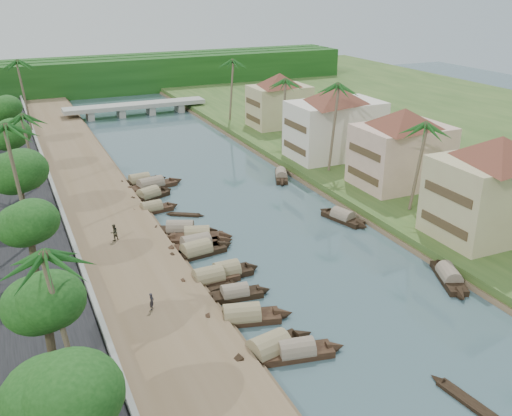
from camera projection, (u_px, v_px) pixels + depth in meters
name	position (u px, v px, depth m)	size (l,w,h in m)	color
ground	(316.00, 271.00, 53.35)	(220.00, 220.00, 0.00)	#3C545A
left_bank	(103.00, 219.00, 63.99)	(10.00, 180.00, 0.80)	brown
right_bank	(364.00, 176.00, 77.29)	(16.00, 180.00, 1.20)	#2D4A1D
road	(22.00, 229.00, 60.62)	(8.00, 180.00, 1.40)	black
retaining_wall	(63.00, 217.00, 62.02)	(0.40, 180.00, 1.10)	slate
treeline	(108.00, 75.00, 136.37)	(120.00, 14.00, 8.00)	#123A0F
bridge	(136.00, 107.00, 113.56)	(28.00, 4.00, 2.40)	gray
building_near	(495.00, 185.00, 56.53)	(14.85, 14.85, 10.20)	tan
building_mid	(402.00, 146.00, 70.53)	(14.11, 14.11, 9.70)	beige
building_far	(335.00, 121.00, 81.88)	(15.59, 15.59, 10.20)	beige
building_distant	(279.00, 99.00, 99.36)	(12.62, 12.62, 9.20)	tan
sampan_0	(296.00, 352.00, 41.11)	(7.78, 2.95, 2.04)	black
sampan_1	(269.00, 350.00, 41.32)	(8.54, 3.47, 2.45)	black
sampan_2	(242.00, 317.00, 45.36)	(8.73, 3.83, 2.25)	black
sampan_3	(235.00, 294.00, 48.66)	(6.76, 2.15, 1.85)	black
sampan_4	(209.00, 279.00, 51.15)	(7.73, 2.02, 2.20)	black
sampan_5	(227.00, 272.00, 52.28)	(6.62, 1.90, 2.13)	black
sampan_6	(196.00, 246.00, 57.34)	(8.33, 2.37, 2.44)	black
sampan_7	(196.00, 252.00, 56.21)	(8.42, 2.74, 2.20)	black
sampan_8	(197.00, 237.00, 59.37)	(7.91, 4.21, 2.37)	black
sampan_9	(180.00, 230.00, 61.06)	(8.30, 4.91, 2.13)	black
sampan_10	(152.00, 209.00, 66.62)	(7.01, 2.20, 1.94)	black
sampan_11	(149.00, 196.00, 70.69)	(7.55, 4.40, 2.16)	black
sampan_12	(151.00, 186.00, 74.15)	(9.63, 3.51, 2.24)	black
sampan_13	(140.00, 181.00, 75.77)	(7.77, 2.22, 2.12)	black
sampan_14	(449.00, 277.00, 51.48)	(4.55, 8.05, 2.00)	black
sampan_15	(343.00, 217.00, 64.28)	(3.46, 7.42, 1.99)	black
sampan_16	(281.00, 176.00, 77.94)	(4.34, 7.45, 1.89)	black
canoe_0	(468.00, 402.00, 36.72)	(1.63, 6.42, 0.84)	black
canoe_1	(216.00, 288.00, 50.16)	(4.58, 1.64, 0.73)	black
canoe_2	(185.00, 215.00, 65.76)	(4.35, 3.08, 0.68)	black
palm_1	(420.00, 127.00, 60.88)	(3.20, 3.20, 11.26)	brown
palm_2	(334.00, 87.00, 73.37)	(3.20, 3.20, 13.08)	brown
palm_3	(284.00, 82.00, 88.06)	(3.20, 3.20, 11.22)	brown
palm_4	(56.00, 255.00, 32.99)	(3.20, 3.20, 10.90)	brown
palm_5	(11.00, 128.00, 51.42)	(3.20, 3.20, 13.34)	brown
palm_6	(26.00, 117.00, 67.18)	(3.20, 3.20, 10.64)	brown
palm_7	(230.00, 62.00, 101.71)	(3.20, 3.20, 12.24)	brown
palm_8	(21.00, 63.00, 91.39)	(3.20, 3.20, 13.34)	brown
tree_0	(63.00, 397.00, 27.73)	(5.11, 5.11, 7.28)	#493D29
tree_1	(44.00, 303.00, 35.61)	(4.46, 4.46, 7.10)	#493D29
tree_2	(28.00, 224.00, 46.52)	(4.36, 4.36, 7.32)	#493D29
tree_3	(18.00, 172.00, 59.36)	(5.42, 5.42, 7.59)	#493D29
tree_4	(10.00, 135.00, 73.15)	(4.57, 4.57, 7.35)	#493D29
tree_5	(5.00, 109.00, 86.04)	(4.37, 4.37, 7.64)	#493D29
tree_6	(351.00, 116.00, 86.88)	(4.40, 4.40, 6.74)	#493D29
person_near	(152.00, 301.00, 45.44)	(0.53, 0.35, 1.45)	#25232A
person_far	(114.00, 232.00, 57.48)	(0.83, 0.65, 1.71)	#343324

